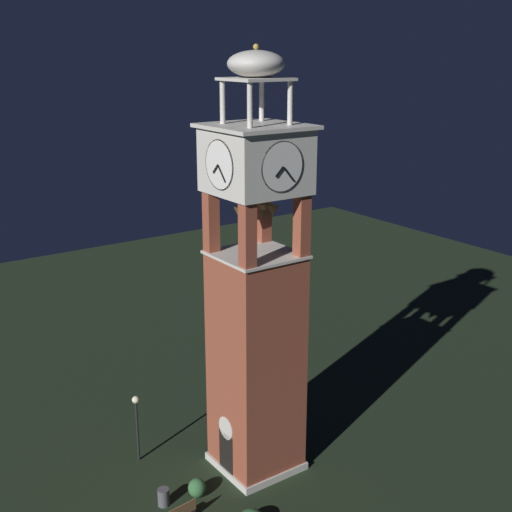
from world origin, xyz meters
TOP-DOWN VIEW (x-y plane):
  - ground at (0.00, 0.00)m, footprint 80.00×80.00m
  - clock_tower at (-0.00, -0.00)m, footprint 3.99×3.99m
  - lamp_post at (-3.58, -4.49)m, footprint 0.36×0.36m
  - trash_bin at (0.19, -5.11)m, footprint 0.52×0.52m
  - shrub_left_of_tower at (0.52, -3.60)m, footprint 0.80×0.80m

SIDE VIEW (x-z plane):
  - ground at x=0.00m, z-range 0.00..0.00m
  - trash_bin at x=0.19m, z-range 0.00..0.80m
  - shrub_left_of_tower at x=0.52m, z-range 0.00..0.88m
  - lamp_post at x=-3.58m, z-range 0.70..4.17m
  - clock_tower at x=0.00m, z-range -1.70..17.75m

